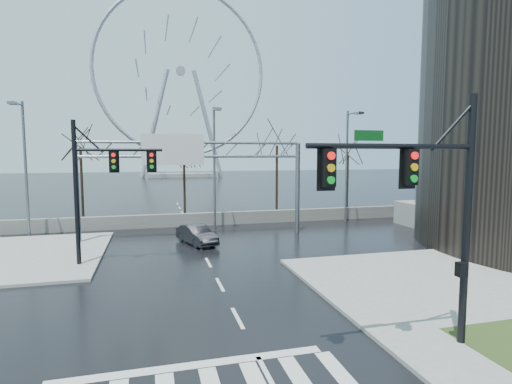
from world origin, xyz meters
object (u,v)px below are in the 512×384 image
object	(u,v)px
sign_gantry	(189,168)
signal_mast_far	(98,179)
signal_mast_near	(432,197)
ferris_wheel	(181,78)
car	(197,235)

from	to	relation	value
sign_gantry	signal_mast_far	bearing A→B (deg)	-132.47
signal_mast_near	ferris_wheel	size ratio (longest dim) A/B	0.16
signal_mast_far	ferris_wheel	xyz separation A→B (m)	(10.87, 86.04, 21.30)
signal_mast_near	signal_mast_far	distance (m)	17.03
signal_mast_near	signal_mast_far	xyz separation A→B (m)	(-11.01, 13.00, -0.04)
sign_gantry	car	distance (m)	4.98
signal_mast_near	car	world-z (taller)	signal_mast_near
signal_mast_near	sign_gantry	world-z (taller)	signal_mast_near
signal_mast_near	signal_mast_far	world-z (taller)	same
signal_mast_near	ferris_wheel	bearing A→B (deg)	90.08
signal_mast_far	signal_mast_near	bearing A→B (deg)	-49.74
signal_mast_near	car	xyz separation A→B (m)	(-5.26, 16.93, -4.21)
sign_gantry	ferris_wheel	xyz separation A→B (m)	(5.38, 80.04, 20.95)
signal_mast_far	car	distance (m)	8.12
signal_mast_far	ferris_wheel	size ratio (longest dim) A/B	0.16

